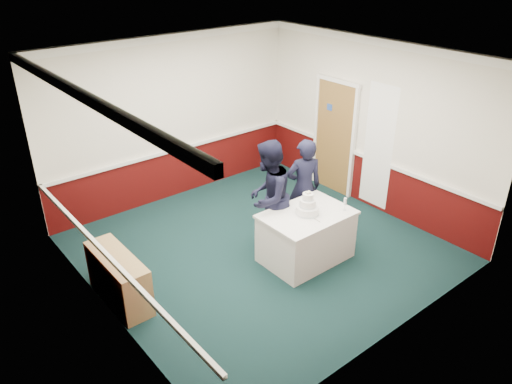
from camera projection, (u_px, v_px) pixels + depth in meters
ground at (261, 248)px, 7.95m from camera, size 5.00×5.00×0.00m
room_shell at (240, 120)px, 7.53m from camera, size 5.00×5.00×3.00m
sideboard at (119, 278)px, 6.66m from camera, size 0.41×1.20×0.70m
cake_table at (306, 236)px, 7.52m from camera, size 1.32×0.92×0.79m
wedding_cake at (308, 207)px, 7.30m from camera, size 0.35×0.35×0.36m
cake_knife at (315, 219)px, 7.19m from camera, size 0.04×0.22×0.00m
champagne_flute at (345, 202)px, 7.37m from camera, size 0.05×0.05×0.21m
person_man at (268, 197)px, 7.56m from camera, size 1.10×1.02×1.80m
person_woman at (304, 187)px, 8.03m from camera, size 0.71×0.60×1.65m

